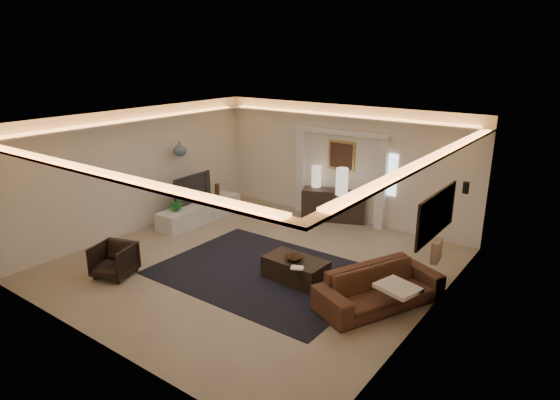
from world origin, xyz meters
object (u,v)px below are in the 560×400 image
Objects in this scene: console at (334,205)px; armchair at (114,260)px; coffee_table at (296,270)px; sofa at (380,287)px.

console reaches higher than armchair.
armchair is at bearing -144.10° from coffee_table.
sofa is at bearing 4.98° from coffee_table.
coffee_table is 1.66× the size of armchair.
console reaches higher than sofa.
coffee_table is (1.11, -3.33, -0.20)m from console.
console is at bearing 53.62° from armchair.
sofa reaches higher than coffee_table.
armchair is at bearing -131.45° from console.
sofa is 1.68m from coffee_table.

